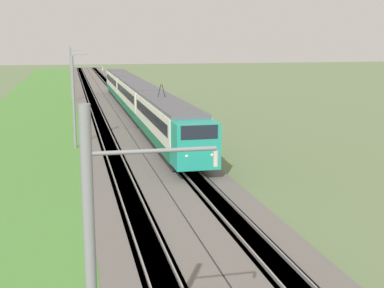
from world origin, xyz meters
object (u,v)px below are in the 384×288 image
Objects in this scene: catenary_mast_distant at (71,64)px; passenger_train at (137,97)px; catenary_mast_mid at (75,101)px; catenary_mast_far at (72,75)px.

passenger_train is at bearing -172.17° from catenary_mast_distant.
catenary_mast_distant is at bearing -172.17° from passenger_train.
passenger_train is at bearing -22.77° from catenary_mast_mid.
catenary_mast_far is 1.01× the size of catenary_mast_distant.
catenary_mast_mid is at bearing -22.77° from passenger_train.
passenger_train is 7.85× the size of catenary_mast_far.
catenary_mast_far is (34.38, 0.00, 0.04)m from catenary_mast_mid.
catenary_mast_mid is 1.00× the size of catenary_mast_distant.
catenary_mast_far is at bearing 180.00° from catenary_mast_distant.
catenary_mast_mid is at bearing -180.00° from catenary_mast_distant.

